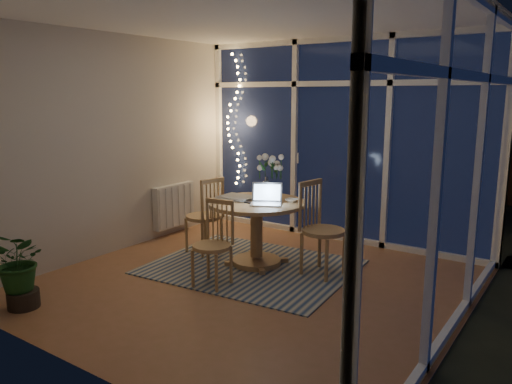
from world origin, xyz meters
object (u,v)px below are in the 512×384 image
at_px(laptop, 266,194).
at_px(chair_front, 212,244).
at_px(flower_vase, 267,187).
at_px(chair_left, 204,215).
at_px(potted_plant, 20,267).
at_px(chair_right, 324,229).
at_px(dining_table, 257,234).

bearing_deg(laptop, chair_front, -132.74).
bearing_deg(flower_vase, chair_left, -157.30).
relative_size(chair_front, potted_plant, 1.15).
bearing_deg(chair_right, laptop, 118.79).
xyz_separation_m(dining_table, laptop, (0.17, -0.07, 0.49)).
height_order(chair_front, potted_plant, chair_front).
height_order(chair_right, laptop, chair_right).
distance_m(chair_right, laptop, 0.71).
relative_size(dining_table, laptop, 3.28).
bearing_deg(chair_left, laptop, 94.96).
xyz_separation_m(dining_table, chair_left, (-0.77, -0.00, 0.11)).
distance_m(laptop, flower_vase, 0.44).
relative_size(chair_left, chair_front, 1.08).
height_order(chair_left, chair_right, chair_right).
distance_m(chair_right, flower_vase, 0.90).
distance_m(chair_front, flower_vase, 1.14).
bearing_deg(flower_vase, chair_front, -87.04).
distance_m(chair_left, chair_front, 1.08).
height_order(chair_right, flower_vase, chair_right).
relative_size(chair_right, laptop, 3.11).
bearing_deg(chair_front, chair_left, 128.01).
bearing_deg(dining_table, flower_vase, 101.98).
bearing_deg(chair_front, potted_plant, -135.02).
bearing_deg(chair_front, dining_table, 82.66).
height_order(chair_left, flower_vase, chair_left).
distance_m(dining_table, chair_right, 0.79).
bearing_deg(potted_plant, chair_front, 51.78).
bearing_deg(chair_left, dining_table, 99.50).
xyz_separation_m(chair_left, flower_vase, (0.71, 0.30, 0.36)).
bearing_deg(potted_plant, chair_left, 81.65).
height_order(chair_left, potted_plant, chair_left).
bearing_deg(dining_table, potted_plant, -116.88).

